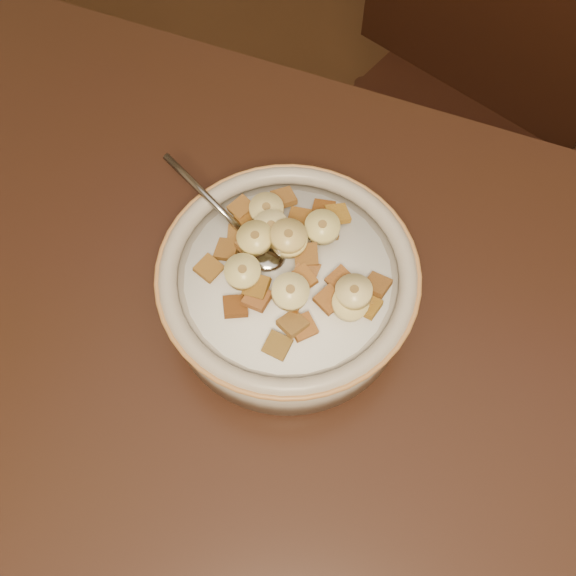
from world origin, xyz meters
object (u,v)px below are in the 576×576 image
(table, at_px, (415,551))
(chair, at_px, (440,159))
(cereal_bowl, at_px, (288,290))
(spoon, at_px, (260,249))

(table, distance_m, chair, 0.66)
(cereal_bowl, relative_size, spoon, 4.17)
(cereal_bowl, distance_m, spoon, 0.05)
(table, height_order, chair, chair)
(table, height_order, spoon, spoon)
(table, height_order, cereal_bowl, cereal_bowl)
(cereal_bowl, bearing_deg, chair, 77.99)
(chair, xyz_separation_m, cereal_bowl, (-0.09, -0.44, 0.29))
(cereal_bowl, xyz_separation_m, spoon, (-0.03, 0.01, 0.03))
(table, distance_m, cereal_bowl, 0.25)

